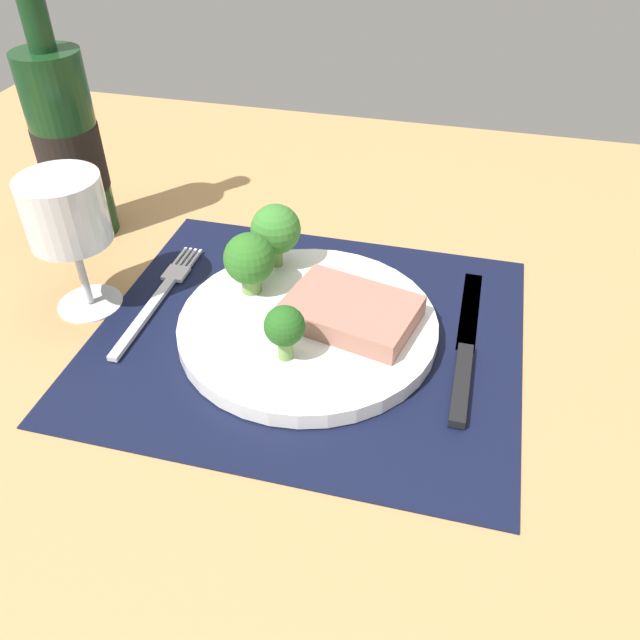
% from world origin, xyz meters
% --- Properties ---
extents(ground_plane, '(1.40, 1.10, 0.03)m').
position_xyz_m(ground_plane, '(0.00, 0.00, -0.01)').
color(ground_plane, tan).
extents(placemat, '(0.41, 0.35, 0.00)m').
position_xyz_m(placemat, '(0.00, 0.00, 0.00)').
color(placemat, black).
rests_on(placemat, ground_plane).
extents(plate, '(0.25, 0.25, 0.02)m').
position_xyz_m(plate, '(0.00, 0.00, 0.01)').
color(plate, white).
rests_on(plate, placemat).
extents(steak, '(0.14, 0.11, 0.02)m').
position_xyz_m(steak, '(0.04, 0.01, 0.03)').
color(steak, '#9E6B5B').
rests_on(steak, plate).
extents(broccoli_near_steak, '(0.05, 0.05, 0.06)m').
position_xyz_m(broccoli_near_steak, '(-0.07, 0.03, 0.06)').
color(broccoli_near_steak, '#6B994C').
rests_on(broccoli_near_steak, plate).
extents(broccoli_center, '(0.05, 0.05, 0.07)m').
position_xyz_m(broccoli_center, '(-0.06, 0.08, 0.06)').
color(broccoli_center, '#6B994C').
rests_on(broccoli_center, plate).
extents(broccoli_near_fork, '(0.04, 0.04, 0.05)m').
position_xyz_m(broccoli_near_fork, '(-0.01, -0.06, 0.05)').
color(broccoli_near_fork, '#6B994C').
rests_on(broccoli_near_fork, plate).
extents(fork, '(0.02, 0.19, 0.01)m').
position_xyz_m(fork, '(-0.16, 0.01, 0.01)').
color(fork, silver).
rests_on(fork, placemat).
extents(knife, '(0.02, 0.23, 0.01)m').
position_xyz_m(knife, '(0.15, 0.01, 0.01)').
color(knife, black).
rests_on(knife, placemat).
extents(wine_bottle, '(0.07, 0.07, 0.30)m').
position_xyz_m(wine_bottle, '(-0.31, 0.12, 0.11)').
color(wine_bottle, '#143819').
rests_on(wine_bottle, ground_plane).
extents(wine_glass, '(0.08, 0.08, 0.14)m').
position_xyz_m(wine_glass, '(-0.23, -0.01, 0.10)').
color(wine_glass, silver).
rests_on(wine_glass, ground_plane).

